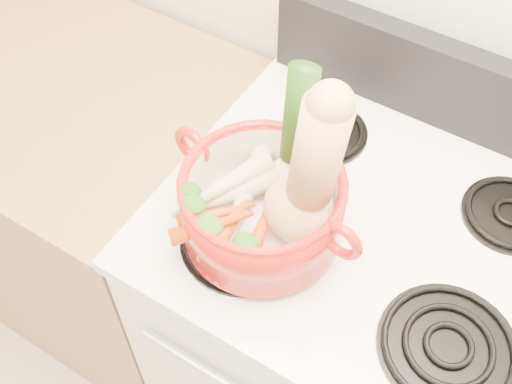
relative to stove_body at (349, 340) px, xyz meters
The scene contains 22 objects.
stove_body is the anchor object (origin of this frame).
cooktop 0.47m from the stove_body, ahead, with size 0.78×0.67×0.03m, color silver.
control_backsplash 0.65m from the stove_body, 90.00° to the left, with size 0.76×0.05×0.18m, color black.
counter_left 1.07m from the stove_body, behind, with size 1.36×0.65×0.90m, color #977547.
burner_front_left 0.56m from the stove_body, 139.90° to the right, with size 0.22×0.22×0.02m, color black.
burner_front_right 0.56m from the stove_body, 40.10° to the right, with size 0.22×0.22×0.02m, color black.
burner_back_left 0.55m from the stove_body, 143.62° to the left, with size 0.17×0.17×0.02m, color black.
burner_back_right 0.55m from the stove_body, 36.38° to the left, with size 0.17×0.17×0.02m, color black.
dutch_oven 0.61m from the stove_body, 141.99° to the right, with size 0.27×0.27×0.13m, color #AE180E.
pot_handle_left 0.71m from the stove_body, 160.64° to the right, with size 0.08×0.08×0.02m, color #AE180E.
pot_handle_right 0.64m from the stove_body, 96.20° to the right, with size 0.08×0.08×0.02m, color #AE180E.
squash 0.71m from the stove_body, 130.92° to the right, with size 0.13×0.13×0.31m, color tan, non-canonical shape.
leek 0.71m from the stove_body, 150.03° to the right, with size 0.05×0.05×0.32m, color beige.
ginger 0.58m from the stove_body, 167.64° to the right, with size 0.09×0.07×0.05m, color tan.
parsnip_0 0.61m from the stove_body, 150.59° to the right, with size 0.04×0.04×0.21m, color beige.
parsnip_1 0.62m from the stove_body, 151.71° to the right, with size 0.04×0.04×0.21m, color beige.
parsnip_2 0.62m from the stove_body, 159.49° to the right, with size 0.05×0.05×0.21m, color beige.
parsnip_3 0.64m from the stove_body, 151.93° to the right, with size 0.04×0.04×0.19m, color beige.
carrot_0 0.62m from the stove_body, 138.83° to the right, with size 0.03×0.03×0.17m, color #DE400B.
carrot_1 0.63m from the stove_body, 142.98° to the right, with size 0.03×0.03×0.14m, color #C44609.
carrot_2 0.61m from the stove_body, 132.31° to the right, with size 0.03×0.03×0.16m, color red.
carrot_3 0.65m from the stove_body, 136.36° to the right, with size 0.03×0.03×0.14m, color #C8530A.
Camera 1 is at (0.15, 0.73, 1.90)m, focal length 45.00 mm.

